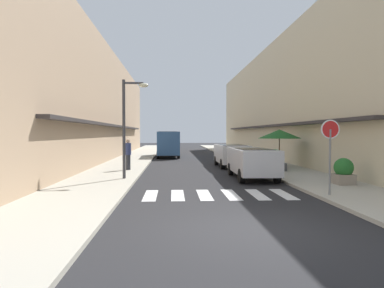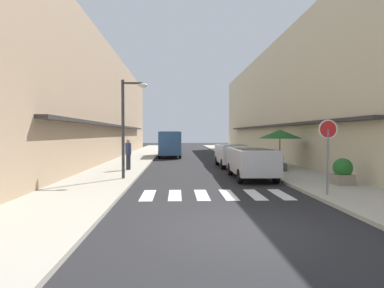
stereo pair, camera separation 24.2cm
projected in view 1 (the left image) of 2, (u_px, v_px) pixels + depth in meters
ground_plane at (193, 161)px, 27.16m from camera, size 106.84×106.84×0.00m
sidewalk_left at (131, 161)px, 26.88m from camera, size 3.19×67.99×0.12m
sidewalk_right at (254, 160)px, 27.43m from camera, size 3.19×67.99×0.12m
building_row_left at (82, 106)px, 27.95m from camera, size 5.50×45.71×8.92m
building_row_right at (298, 103)px, 28.94m from camera, size 5.50×45.71×9.59m
crosswalk at (218, 195)px, 12.20m from camera, size 5.20×2.20×0.01m
parked_car_near at (252, 160)px, 16.48m from camera, size 1.84×4.45×1.47m
parked_car_mid at (231, 153)px, 22.28m from camera, size 1.84×4.11×1.47m
delivery_van at (168, 142)px, 31.48m from camera, size 2.18×5.47×2.37m
round_street_sign at (330, 137)px, 11.54m from camera, size 0.65×0.07×2.53m
street_lamp at (129, 117)px, 15.73m from camera, size 1.19×0.28×4.53m
cafe_umbrella at (279, 134)px, 20.98m from camera, size 2.62×2.62×2.32m
planter_corner at (344, 171)px, 13.98m from camera, size 0.77×0.77×1.07m
planter_midblock at (275, 161)px, 19.16m from camera, size 1.01×1.01×1.19m
pedestrian_walking_near at (128, 153)px, 19.53m from camera, size 0.34×0.34×1.76m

